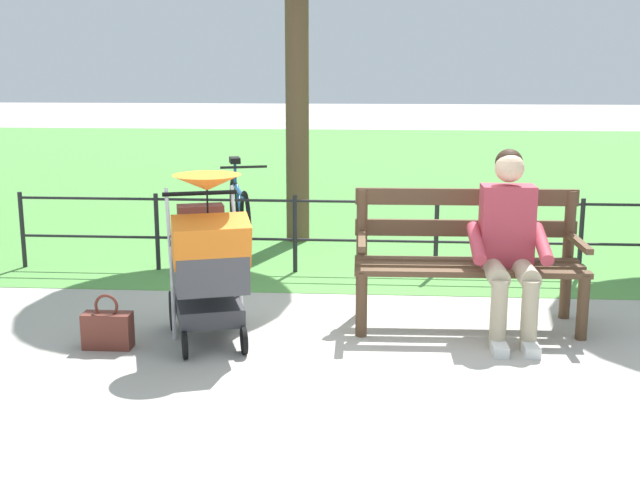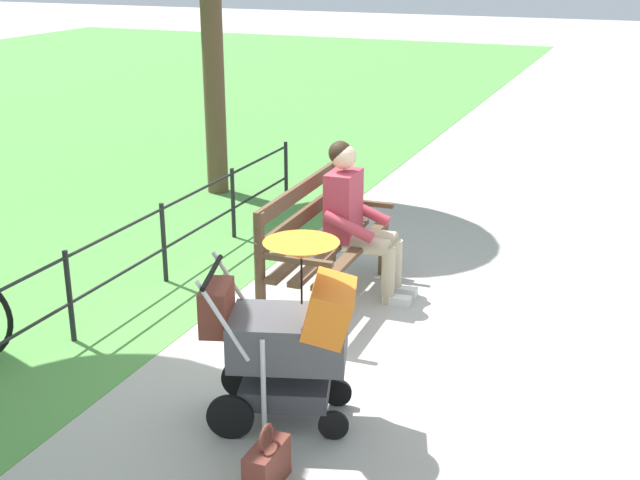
% 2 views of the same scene
% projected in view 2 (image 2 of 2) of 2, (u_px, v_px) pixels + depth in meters
% --- Properties ---
extents(ground_plane, '(60.00, 60.00, 0.00)m').
position_uv_depth(ground_plane, '(294.00, 340.00, 6.16)').
color(ground_plane, '#ADA89E').
extents(park_bench, '(1.61, 0.64, 0.96)m').
position_uv_depth(park_bench, '(318.00, 239.00, 6.68)').
color(park_bench, brown).
rests_on(park_bench, ground).
extents(person_on_bench, '(0.54, 0.74, 1.28)m').
position_uv_depth(person_on_bench, '(356.00, 215.00, 6.77)').
color(person_on_bench, tan).
rests_on(person_on_bench, ground).
extents(stroller, '(0.73, 0.99, 1.15)m').
position_uv_depth(stroller, '(289.00, 331.00, 4.94)').
color(stroller, black).
rests_on(stroller, ground).
extents(handbag, '(0.32, 0.14, 0.37)m').
position_uv_depth(handbag, '(267.00, 465.00, 4.46)').
color(handbag, brown).
rests_on(handbag, ground).
extents(park_fence, '(6.28, 0.04, 0.70)m').
position_uv_depth(park_fence, '(120.00, 260.00, 6.56)').
color(park_fence, black).
rests_on(park_fence, ground).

